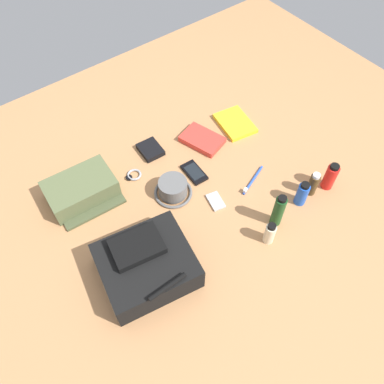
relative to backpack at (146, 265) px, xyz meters
name	(u,v)px	position (x,y,z in m)	size (l,w,h in m)	color
ground_plane	(192,199)	(-0.33, -0.16, -0.07)	(2.64, 2.02, 0.02)	#B07A4C
backpack	(146,265)	(0.00, 0.00, 0.00)	(0.36, 0.33, 0.14)	black
toiletry_pouch	(81,190)	(0.02, -0.44, -0.02)	(0.28, 0.23, 0.09)	#56603D
bucket_hat	(173,189)	(-0.28, -0.23, -0.03)	(0.16, 0.16, 0.08)	#5C5C5C
sunscreen_spray	(330,177)	(-0.81, 0.13, 0.00)	(0.05, 0.05, 0.13)	red
cologne_bottle	(313,184)	(-0.73, 0.11, -0.01)	(0.04, 0.04, 0.12)	#473319
deodorant_spray	(302,194)	(-0.66, 0.12, -0.01)	(0.05, 0.05, 0.12)	blue
shampoo_bottle	(278,211)	(-0.51, 0.13, 0.02)	(0.04, 0.04, 0.17)	#19471E
lotion_bottle	(270,233)	(-0.44, 0.17, -0.01)	(0.04, 0.04, 0.11)	beige
paperback_novel	(235,123)	(-0.74, -0.37, -0.05)	(0.17, 0.21, 0.02)	yellow
travel_guidebook	(202,140)	(-0.55, -0.38, -0.05)	(0.17, 0.21, 0.03)	red
cell_phone	(194,172)	(-0.41, -0.26, -0.06)	(0.07, 0.13, 0.01)	black
media_player	(216,201)	(-0.39, -0.09, -0.06)	(0.07, 0.09, 0.01)	#B7B7BC
wristwatch	(134,175)	(-0.19, -0.40, -0.06)	(0.07, 0.06, 0.01)	#99999E
toothbrush	(252,181)	(-0.57, -0.07, -0.06)	(0.16, 0.07, 0.02)	blue
wallet	(150,150)	(-0.33, -0.48, -0.05)	(0.09, 0.11, 0.02)	black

